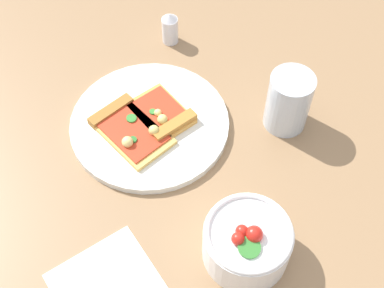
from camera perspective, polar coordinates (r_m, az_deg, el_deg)
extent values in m
plane|color=#93704C|center=(0.91, -1.89, 1.10)|extent=(2.40, 2.40, 0.00)
cylinder|color=silver|center=(0.92, -4.68, 2.24)|extent=(0.28, 0.28, 0.01)
cube|color=gold|center=(0.91, -3.61, 3.34)|extent=(0.12, 0.10, 0.01)
cube|color=#B77A33|center=(0.89, -1.90, 1.75)|extent=(0.03, 0.09, 0.02)
cube|color=red|center=(0.91, -3.63, 3.55)|extent=(0.10, 0.09, 0.00)
sphere|color=#EAD172|center=(0.89, -3.27, 2.71)|extent=(0.02, 0.02, 0.02)
cylinder|color=#388433|center=(0.91, -4.35, 3.57)|extent=(0.01, 0.01, 0.00)
sphere|color=#F2D87F|center=(0.90, -3.78, 3.46)|extent=(0.01, 0.01, 0.01)
cube|color=#E5B256|center=(0.89, -6.62, 1.32)|extent=(0.15, 0.11, 0.01)
cube|color=#A36B2D|center=(0.92, -8.91, 3.59)|extent=(0.04, 0.09, 0.01)
cube|color=red|center=(0.89, -6.65, 1.53)|extent=(0.13, 0.10, 0.00)
sphere|color=#EAD172|center=(0.88, -4.22, 1.51)|extent=(0.02, 0.02, 0.02)
cylinder|color=#388433|center=(0.90, -6.68, 2.83)|extent=(0.02, 0.02, 0.00)
cylinder|color=#2D722D|center=(0.87, -6.53, 0.48)|extent=(0.01, 0.01, 0.00)
sphere|color=#F2D87F|center=(0.87, -7.12, 0.23)|extent=(0.02, 0.02, 0.02)
cylinder|color=white|center=(0.77, 6.03, -10.81)|extent=(0.13, 0.13, 0.07)
torus|color=white|center=(0.74, 6.28, -9.64)|extent=(0.13, 0.13, 0.01)
sphere|color=red|center=(0.73, 5.51, -9.52)|extent=(0.02, 0.02, 0.02)
sphere|color=red|center=(0.73, 6.84, -9.84)|extent=(0.03, 0.03, 0.03)
sphere|color=red|center=(0.73, 5.07, -10.34)|extent=(0.02, 0.02, 0.02)
cylinder|color=#388433|center=(0.73, 6.33, -11.24)|extent=(0.03, 0.03, 0.01)
cylinder|color=silver|center=(0.90, 10.57, 4.63)|extent=(0.08, 0.08, 0.11)
cylinder|color=black|center=(0.91, 10.43, 4.04)|extent=(0.07, 0.07, 0.08)
cube|color=white|center=(0.89, 9.98, 5.79)|extent=(0.03, 0.03, 0.02)
cube|color=white|center=(0.89, 9.81, 5.58)|extent=(0.03, 0.03, 0.02)
cube|color=white|center=(0.79, -9.50, -14.86)|extent=(0.13, 0.15, 0.00)
cylinder|color=silver|center=(1.05, -2.43, 12.41)|extent=(0.03, 0.03, 0.06)
cone|color=silver|center=(1.02, -2.50, 13.81)|extent=(0.03, 0.03, 0.01)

